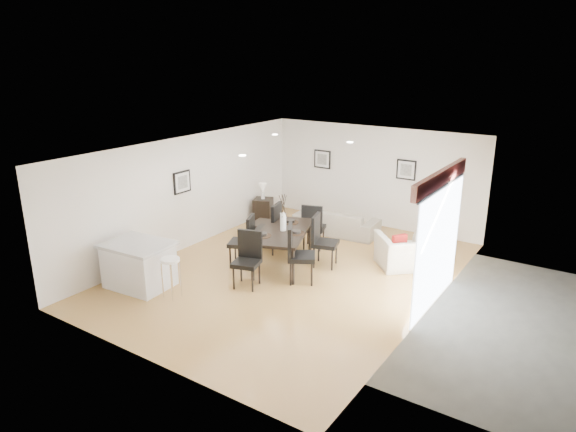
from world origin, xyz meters
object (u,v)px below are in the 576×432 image
Objects in this scene: dining_chair_head at (248,256)px; side_table at (263,210)px; armchair at (405,251)px; dining_chair_efar at (321,238)px; dining_table at (283,234)px; dining_chair_foot at (313,224)px; dining_chair_wnear at (245,238)px; bar_stool at (170,264)px; sofa at (336,221)px; kitchen_island at (139,264)px; dining_chair_wfar at (271,225)px; dining_chair_enear at (296,251)px; coffee_table at (274,232)px.

dining_chair_head reaches higher than side_table.
dining_chair_efar is at bearing -13.11° from armchair.
dining_table is at bearing 72.06° from dining_chair_head.
dining_chair_head is 2.45m from dining_chair_foot.
dining_chair_wnear is 2.05m from bar_stool.
kitchen_island reaches higher than sofa.
dining_chair_wnear reaches higher than armchair.
dining_chair_enear is (1.39, -1.07, 0.01)m from dining_chair_wfar.
dining_chair_wfar is 1.07× the size of dining_chair_foot.
sofa is at bearing 80.51° from bar_stool.
kitchen_island is 1.73× the size of bar_stool.
dining_chair_head is (0.03, -3.79, 0.31)m from sofa.
kitchen_island is (-1.82, -2.50, -0.27)m from dining_table.
dining_chair_foot is at bearing 25.42° from dining_chair_efar.
dining_chair_efar is 0.83× the size of kitchen_island.
dining_chair_wnear is 0.99× the size of dining_chair_efar.
dining_table is at bearing 99.86° from dining_chair_wnear.
dining_chair_head reaches higher than dining_chair_foot.
dining_chair_efar is (-1.60, -0.93, 0.28)m from armchair.
sofa is 2.25m from dining_chair_efar.
bar_stool is at bearing -130.18° from dining_table.
dining_chair_efar is at bearing 100.30° from dining_chair_wnear.
dining_chair_enear is at bearing 62.99° from dining_chair_wnear.
kitchen_island is (-1.79, -1.27, -0.17)m from dining_chair_head.
dining_chair_enear is at bearing -56.05° from coffee_table.
kitchen_island is at bearing 96.80° from dining_chair_enear.
dining_chair_wnear reaches higher than bar_stool.
dining_table is at bearing -45.64° from side_table.
dining_chair_wfar is at bearing 64.83° from kitchen_island.
dining_chair_foot is at bearing 75.90° from bar_stool.
coffee_table is at bearing -43.68° from side_table.
armchair is 0.83× the size of kitchen_island.
sofa is 1.93× the size of dining_chair_head.
dining_chair_efar reaches higher than sofa.
dining_chair_wfar is 1.83× the size of side_table.
sofa is 1.89× the size of dining_chair_efar.
bar_stool reaches higher than side_table.
dining_table is 3.24m from side_table.
dining_chair_foot is at bearing 133.38° from dining_chair_wnear.
dining_table is (-2.29, -1.39, 0.36)m from armchair.
dining_chair_enear is (-1.59, -1.94, 0.31)m from armchair.
dining_chair_efar is at bearing 13.70° from dining_table.
dining_table is 1.23m from dining_chair_foot.
kitchen_island is at bearing -52.00° from dining_chair_wnear.
dining_chair_foot is (0.73, 1.68, -0.01)m from dining_chair_wnear.
dining_chair_head is at bearing -78.26° from coffee_table.
dining_chair_head is 1.55m from bar_stool.
side_table is at bearing -42.31° from dining_chair_foot.
dining_chair_head is at bearing 101.94° from dining_chair_enear.
dining_chair_foot is 3.84m from bar_stool.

